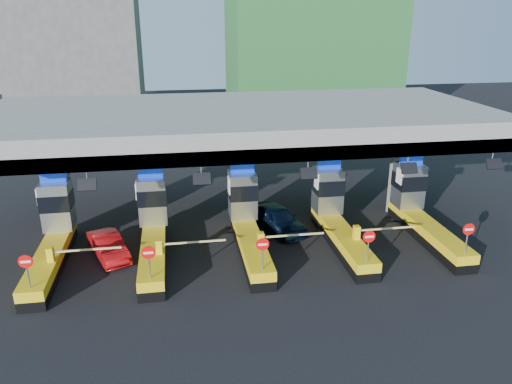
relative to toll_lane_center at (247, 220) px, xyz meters
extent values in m
plane|color=black|center=(0.00, -0.28, -1.40)|extent=(120.00, 120.00, 0.00)
cube|color=slate|center=(0.00, 2.72, 4.85)|extent=(28.00, 12.00, 1.50)
cube|color=#4C4C49|center=(0.00, -2.98, 4.45)|extent=(28.00, 0.60, 0.70)
cube|color=slate|center=(-10.00, 2.72, 1.35)|extent=(1.00, 1.00, 5.50)
cube|color=slate|center=(0.00, 2.72, 1.35)|extent=(1.00, 1.00, 5.50)
cube|color=slate|center=(10.00, 2.72, 1.35)|extent=(1.00, 1.00, 5.50)
cylinder|color=slate|center=(-7.50, -2.98, 3.85)|extent=(0.06, 0.06, 0.50)
cube|color=black|center=(-7.50, -3.18, 3.50)|extent=(0.80, 0.38, 0.54)
cylinder|color=slate|center=(-2.50, -2.98, 3.85)|extent=(0.06, 0.06, 0.50)
cube|color=black|center=(-2.50, -3.18, 3.50)|extent=(0.80, 0.38, 0.54)
cylinder|color=slate|center=(2.50, -2.98, 3.85)|extent=(0.06, 0.06, 0.50)
cube|color=black|center=(2.50, -3.18, 3.50)|extent=(0.80, 0.38, 0.54)
cylinder|color=slate|center=(7.50, -2.98, 3.85)|extent=(0.06, 0.06, 0.50)
cube|color=black|center=(7.50, -3.18, 3.50)|extent=(0.80, 0.38, 0.54)
cylinder|color=slate|center=(12.00, -2.98, 3.85)|extent=(0.06, 0.06, 0.50)
cube|color=black|center=(12.00, -3.18, 3.50)|extent=(0.80, 0.38, 0.54)
cube|color=black|center=(-10.00, -1.28, -1.15)|extent=(1.20, 8.00, 0.50)
cube|color=#E5B70C|center=(-10.00, -1.28, -0.65)|extent=(1.20, 8.00, 0.50)
cube|color=#9EA3A8|center=(-10.00, 1.52, 0.90)|extent=(1.50, 1.50, 2.60)
cube|color=black|center=(-10.00, 1.50, 1.20)|extent=(1.56, 1.56, 0.90)
cube|color=#0C2DBF|center=(-10.00, 1.52, 2.48)|extent=(1.30, 0.35, 0.55)
cube|color=white|center=(-10.80, 1.22, 1.60)|extent=(0.06, 0.70, 0.90)
cylinder|color=slate|center=(-10.00, -4.88, 0.25)|extent=(0.07, 0.07, 1.30)
cylinder|color=red|center=(-10.00, -4.91, 0.85)|extent=(0.60, 0.04, 0.60)
cube|color=white|center=(-10.00, -4.93, 0.85)|extent=(0.42, 0.02, 0.10)
cube|color=#E5B70C|center=(-9.65, -2.48, -0.05)|extent=(0.30, 0.35, 0.70)
cube|color=white|center=(-8.00, -2.48, 0.05)|extent=(3.20, 0.08, 0.08)
cube|color=black|center=(-5.00, -1.28, -1.15)|extent=(1.20, 8.00, 0.50)
cube|color=#E5B70C|center=(-5.00, -1.28, -0.65)|extent=(1.20, 8.00, 0.50)
cube|color=#9EA3A8|center=(-5.00, 1.52, 0.90)|extent=(1.50, 1.50, 2.60)
cube|color=black|center=(-5.00, 1.50, 1.20)|extent=(1.56, 1.56, 0.90)
cube|color=#0C2DBF|center=(-5.00, 1.52, 2.48)|extent=(1.30, 0.35, 0.55)
cube|color=white|center=(-5.80, 1.22, 1.60)|extent=(0.06, 0.70, 0.90)
cylinder|color=slate|center=(-5.00, -4.88, 0.25)|extent=(0.07, 0.07, 1.30)
cylinder|color=red|center=(-5.00, -4.91, 0.85)|extent=(0.60, 0.04, 0.60)
cube|color=white|center=(-5.00, -4.93, 0.85)|extent=(0.42, 0.02, 0.10)
cube|color=#E5B70C|center=(-4.65, -2.48, -0.05)|extent=(0.30, 0.35, 0.70)
cube|color=white|center=(-3.00, -2.48, 0.05)|extent=(3.20, 0.08, 0.08)
cube|color=black|center=(0.00, -1.28, -1.15)|extent=(1.20, 8.00, 0.50)
cube|color=#E5B70C|center=(0.00, -1.28, -0.65)|extent=(1.20, 8.00, 0.50)
cube|color=#9EA3A8|center=(0.00, 1.52, 0.90)|extent=(1.50, 1.50, 2.60)
cube|color=black|center=(0.00, 1.50, 1.20)|extent=(1.56, 1.56, 0.90)
cube|color=#0C2DBF|center=(0.00, 1.52, 2.48)|extent=(1.30, 0.35, 0.55)
cube|color=white|center=(-0.80, 1.22, 1.60)|extent=(0.06, 0.70, 0.90)
cylinder|color=slate|center=(0.00, -4.88, 0.25)|extent=(0.07, 0.07, 1.30)
cylinder|color=red|center=(0.00, -4.91, 0.85)|extent=(0.60, 0.04, 0.60)
cube|color=white|center=(0.00, -4.93, 0.85)|extent=(0.42, 0.02, 0.10)
cube|color=#E5B70C|center=(0.35, -2.48, -0.05)|extent=(0.30, 0.35, 0.70)
cube|color=white|center=(2.00, -2.48, 0.05)|extent=(3.20, 0.08, 0.08)
cube|color=black|center=(5.00, -1.28, -1.15)|extent=(1.20, 8.00, 0.50)
cube|color=#E5B70C|center=(5.00, -1.28, -0.65)|extent=(1.20, 8.00, 0.50)
cube|color=#9EA3A8|center=(5.00, 1.52, 0.90)|extent=(1.50, 1.50, 2.60)
cube|color=black|center=(5.00, 1.50, 1.20)|extent=(1.56, 1.56, 0.90)
cube|color=#0C2DBF|center=(5.00, 1.52, 2.48)|extent=(1.30, 0.35, 0.55)
cube|color=white|center=(4.20, 1.22, 1.60)|extent=(0.06, 0.70, 0.90)
cylinder|color=slate|center=(5.00, -4.88, 0.25)|extent=(0.07, 0.07, 1.30)
cylinder|color=red|center=(5.00, -4.91, 0.85)|extent=(0.60, 0.04, 0.60)
cube|color=white|center=(5.00, -4.93, 0.85)|extent=(0.42, 0.02, 0.10)
cube|color=#E5B70C|center=(5.35, -2.48, -0.05)|extent=(0.30, 0.35, 0.70)
cube|color=white|center=(7.00, -2.48, 0.05)|extent=(3.20, 0.08, 0.08)
cube|color=black|center=(10.00, -1.28, -1.15)|extent=(1.20, 8.00, 0.50)
cube|color=#E5B70C|center=(10.00, -1.28, -0.65)|extent=(1.20, 8.00, 0.50)
cube|color=#9EA3A8|center=(10.00, 1.52, 0.90)|extent=(1.50, 1.50, 2.60)
cube|color=black|center=(10.00, 1.50, 1.20)|extent=(1.56, 1.56, 0.90)
cube|color=#0C2DBF|center=(10.00, 1.52, 2.48)|extent=(1.30, 0.35, 0.55)
cube|color=white|center=(9.20, 1.22, 1.60)|extent=(0.06, 0.70, 0.90)
cylinder|color=slate|center=(10.00, -4.88, 0.25)|extent=(0.07, 0.07, 1.30)
cylinder|color=red|center=(10.00, -4.91, 0.85)|extent=(0.60, 0.04, 0.60)
cube|color=white|center=(10.00, -4.93, 0.85)|extent=(0.42, 0.02, 0.10)
cube|color=#E5B70C|center=(10.35, -2.48, -0.05)|extent=(0.30, 0.35, 0.70)
cube|color=white|center=(12.00, -2.48, 0.05)|extent=(3.20, 0.08, 0.08)
cube|color=#4C4C49|center=(-14.00, 35.72, 7.60)|extent=(14.00, 10.00, 18.00)
imported|color=black|center=(2.00, 1.38, -0.65)|extent=(3.28, 4.73, 1.50)
imported|color=#BA0E11|center=(-7.30, -0.53, -0.78)|extent=(2.63, 3.97, 1.24)
camera|label=1|loc=(-3.60, -24.71, 10.55)|focal=35.00mm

